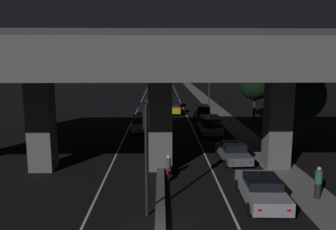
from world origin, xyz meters
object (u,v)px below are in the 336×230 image
car_dark_green_third_oncoming (151,100)px  pedestrian_on_sidewalk (318,183)px  car_silver_lead_oncoming (140,123)px  traffic_light_left_of_median (146,141)px  car_taxi_yellow_fifth (174,108)px  car_dark_blue_sixth (173,102)px  motorcycle_red_filtering_near (168,168)px  car_silver_third (210,125)px  motorcycle_black_filtering_mid (167,137)px  car_silver_lead (261,189)px  street_lamp (208,78)px  car_dark_blue_fourth (202,113)px  car_dark_red_second_oncoming (145,110)px  car_grey_second (233,152)px

car_dark_green_third_oncoming → pedestrian_on_sidewalk: size_ratio=2.57×
car_silver_lead_oncoming → car_dark_green_third_oncoming: car_silver_lead_oncoming is taller
traffic_light_left_of_median → car_taxi_yellow_fifth: 29.79m
car_dark_blue_sixth → car_silver_lead_oncoming: car_silver_lead_oncoming is taller
car_silver_lead_oncoming → motorcycle_red_filtering_near: 13.55m
car_silver_third → motorcycle_black_filtering_mid: 5.40m
car_dark_green_third_oncoming → car_dark_blue_sixth: bearing=55.8°
car_silver_lead → motorcycle_black_filtering_mid: car_silver_lead is taller
traffic_light_left_of_median → car_silver_third: size_ratio=1.26×
street_lamp → car_silver_lead_oncoming: street_lamp is taller
car_silver_lead → car_silver_lead_oncoming: car_silver_lead_oncoming is taller
car_silver_third → street_lamp: bearing=-9.9°
car_silver_lead_oncoming → motorcycle_black_filtering_mid: bearing=26.8°
car_taxi_yellow_fifth → car_dark_blue_sixth: (0.19, 7.17, -0.05)m
car_silver_lead_oncoming → motorcycle_red_filtering_near: size_ratio=2.18×
traffic_light_left_of_median → car_silver_third: (5.46, 16.81, -2.67)m
street_lamp → motorcycle_black_filtering_mid: street_lamp is taller
car_silver_lead → car_silver_third: car_silver_third is taller
car_dark_blue_fourth → car_dark_blue_sixth: size_ratio=1.01×
car_silver_third → motorcycle_black_filtering_mid: car_silver_third is taller
pedestrian_on_sidewalk → car_dark_green_third_oncoming: bearing=104.7°
pedestrian_on_sidewalk → car_taxi_yellow_fifth: bearing=102.8°
street_lamp → car_taxi_yellow_fifth: bearing=-129.7°
car_silver_lead_oncoming → motorcycle_black_filtering_mid: (2.66, -4.80, -0.28)m
car_dark_red_second_oncoming → motorcycle_black_filtering_mid: size_ratio=2.40×
motorcycle_black_filtering_mid → pedestrian_on_sidewalk: 14.29m
car_silver_third → car_dark_blue_sixth: size_ratio=1.06×
traffic_light_left_of_median → car_taxi_yellow_fifth: (2.46, 29.56, -2.81)m
car_silver_lead → car_silver_lead_oncoming: 18.58m
car_taxi_yellow_fifth → car_silver_lead_oncoming: car_silver_lead_oncoming is taller
car_taxi_yellow_fifth → car_dark_green_third_oncoming: bearing=22.7°
street_lamp → car_taxi_yellow_fifth: street_lamp is taller
car_grey_second → car_taxi_yellow_fifth: (-3.44, 21.30, 0.11)m
car_silver_lead → car_silver_lead_oncoming: size_ratio=1.15×
car_grey_second → pedestrian_on_sidewalk: 7.46m
car_silver_lead → car_dark_green_third_oncoming: (-6.87, 37.96, 0.01)m
motorcycle_red_filtering_near → car_grey_second: bearing=-54.2°
car_grey_second → car_dark_blue_sixth: car_dark_blue_sixth is taller
car_silver_third → car_taxi_yellow_fifth: size_ratio=0.95×
traffic_light_left_of_median → car_dark_green_third_oncoming: size_ratio=1.21×
traffic_light_left_of_median → street_lamp: size_ratio=0.70×
car_dark_red_second_oncoming → pedestrian_on_sidewalk: size_ratio=2.72×
traffic_light_left_of_median → motorcycle_black_filtering_mid: bearing=84.8°
traffic_light_left_of_median → car_dark_red_second_oncoming: size_ratio=1.14×
car_silver_lead → car_silver_lead_oncoming: bearing=25.6°
street_lamp → car_dark_blue_sixth: street_lamp is taller
traffic_light_left_of_median → car_dark_blue_sixth: (2.65, 36.72, -2.86)m
motorcycle_black_filtering_mid → car_silver_lead_oncoming: bearing=25.7°
traffic_light_left_of_median → car_dark_blue_sixth: size_ratio=1.33×
street_lamp → car_silver_lead: size_ratio=1.64×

